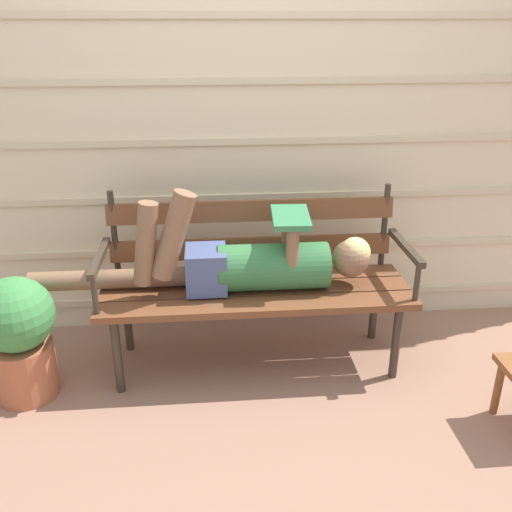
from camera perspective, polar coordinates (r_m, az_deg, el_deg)
ground_plane at (r=3.01m, az=0.10°, el=-11.38°), size 12.00×12.00×0.00m
house_siding at (r=3.10m, az=-0.84°, el=11.81°), size 4.47×0.08×2.20m
park_bench at (r=2.88m, az=-0.13°, el=-1.90°), size 1.57×0.51×0.90m
reclining_person at (r=2.77m, az=-1.07°, el=-0.62°), size 1.71×0.26×0.55m
potted_plant at (r=2.87m, az=-23.13°, el=-7.36°), size 0.36×0.36×0.62m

